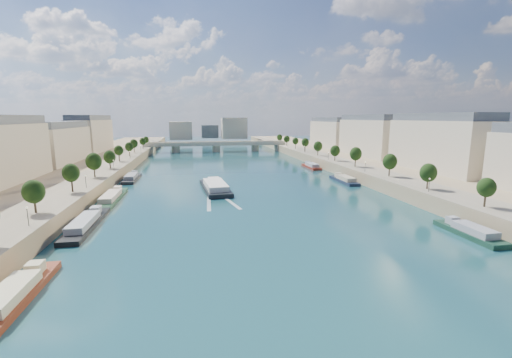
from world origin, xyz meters
name	(u,v)px	position (x,y,z in m)	size (l,w,h in m)	color
ground	(236,181)	(0.00, 100.00, 0.00)	(700.00, 700.00, 0.00)	#0D2F3A
quay_left	(57,181)	(-72.00, 100.00, 2.50)	(44.00, 520.00, 5.00)	#9E8460
quay_right	(387,171)	(72.00, 100.00, 2.50)	(44.00, 520.00, 5.00)	#9E8460
pave_left	(97,174)	(-57.00, 100.00, 5.05)	(14.00, 520.00, 0.10)	gray
pave_right	(358,166)	(57.00, 100.00, 5.05)	(14.00, 520.00, 0.10)	gray
trees_left	(102,160)	(-55.00, 102.00, 10.48)	(4.80, 268.80, 8.26)	#382B1E
trees_right	(345,153)	(55.00, 110.00, 10.48)	(4.80, 268.80, 8.26)	#382B1E
lamps_left	(102,170)	(-52.50, 90.00, 7.78)	(0.36, 200.36, 4.28)	black
lamps_right	(345,159)	(52.50, 105.00, 7.78)	(0.36, 200.36, 4.28)	black
buildings_left	(31,144)	(-85.00, 112.00, 16.45)	(16.00, 226.00, 23.20)	#C4B597
buildings_right	(400,139)	(85.00, 112.00, 16.45)	(16.00, 226.00, 23.20)	#C4B597
skyline	(214,130)	(3.19, 319.52, 14.66)	(79.00, 42.00, 22.00)	#C4B597
bridge	(216,145)	(0.00, 231.31, 5.08)	(112.00, 12.00, 8.15)	#C1B79E
tour_barge	(215,187)	(-10.32, 82.60, 1.19)	(11.10, 30.95, 4.12)	black
wake	(218,200)	(-10.32, 66.06, 0.02)	(10.75, 26.03, 0.04)	silver
moored_barges_left	(86,224)	(-45.50, 43.50, 0.84)	(5.00, 159.44, 3.60)	#1B1938
moored_barges_right	(387,198)	(45.50, 56.05, 0.84)	(5.00, 165.56, 3.60)	black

